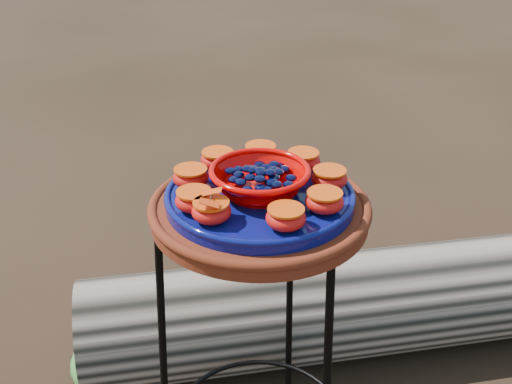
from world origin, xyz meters
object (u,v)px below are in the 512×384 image
(plant_stand, at_px, (259,357))
(red_bowl, at_px, (260,181))
(terracotta_saucer, at_px, (260,211))
(driftwood_log, at_px, (371,302))
(cobalt_plate, at_px, (260,198))

(plant_stand, relative_size, red_bowl, 3.93)
(terracotta_saucer, distance_m, driftwood_log, 0.79)
(terracotta_saucer, bearing_deg, cobalt_plate, 0.00)
(plant_stand, xyz_separation_m, terracotta_saucer, (0.00, 0.00, 0.37))
(cobalt_plate, xyz_separation_m, red_bowl, (0.00, 0.00, 0.04))
(cobalt_plate, bearing_deg, terracotta_saucer, 0.00)
(cobalt_plate, relative_size, driftwood_log, 0.21)
(plant_stand, relative_size, terracotta_saucer, 1.68)
(terracotta_saucer, bearing_deg, red_bowl, 0.00)
(red_bowl, bearing_deg, plant_stand, 0.00)
(terracotta_saucer, xyz_separation_m, driftwood_log, (0.15, 0.53, -0.56))
(cobalt_plate, relative_size, red_bowl, 2.00)
(red_bowl, distance_m, driftwood_log, 0.83)
(terracotta_saucer, height_order, cobalt_plate, cobalt_plate)
(cobalt_plate, xyz_separation_m, driftwood_log, (0.15, 0.53, -0.59))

